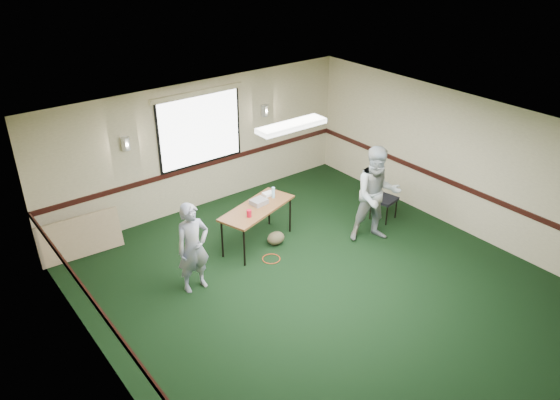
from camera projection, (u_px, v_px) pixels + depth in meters
ground at (328, 293)px, 9.06m from camera, size 8.00×8.00×0.00m
room_shell at (252, 165)px, 9.82m from camera, size 8.00×8.02×8.00m
folding_table at (257, 210)px, 10.08m from camera, size 1.70×1.09×0.79m
projector at (259, 202)px, 10.14m from camera, size 0.31×0.27×0.10m
game_console at (268, 194)px, 10.48m from camera, size 0.21×0.17×0.05m
red_cup at (249, 213)px, 9.70m from camera, size 0.09×0.09×0.13m
water_bottle at (273, 192)px, 10.35m from camera, size 0.06×0.06×0.21m
duffel_bag at (276, 238)px, 10.35m from camera, size 0.41×0.35×0.25m
cable_coil at (271, 259)px, 9.94m from camera, size 0.44×0.44×0.02m
folded_table at (80, 237)px, 9.90m from camera, size 1.50×0.31×0.76m
conference_chair at (381, 194)px, 11.08m from camera, size 0.54×0.56×0.92m
person_left at (193, 248)px, 8.83m from camera, size 0.58×0.38×1.57m
person_right at (377, 195)px, 10.15m from camera, size 1.15×1.07×1.89m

